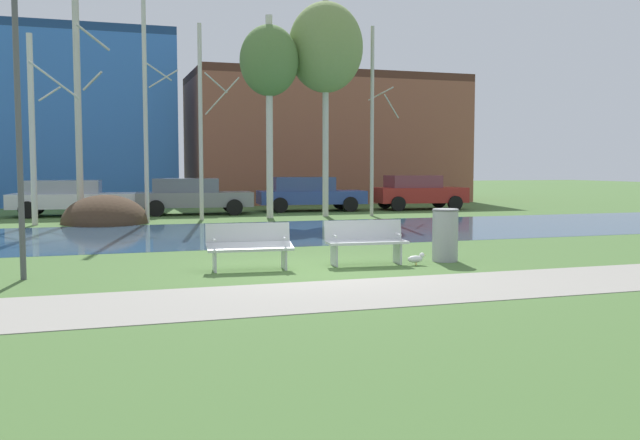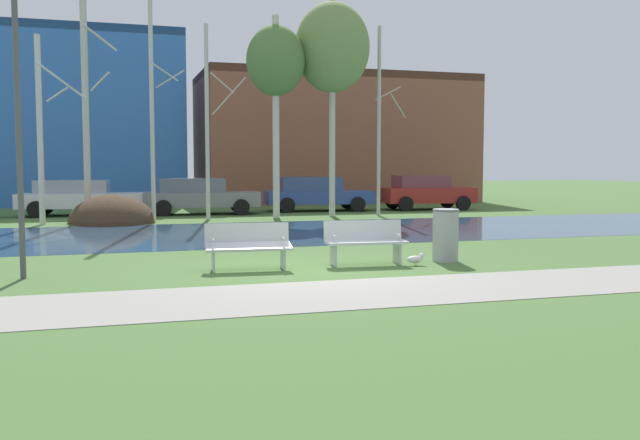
# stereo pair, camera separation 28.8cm
# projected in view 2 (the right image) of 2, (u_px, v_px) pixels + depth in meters

# --- Properties ---
(ground_plane) EXTENTS (120.00, 120.00, 0.00)m
(ground_plane) POSITION_uv_depth(u_px,v_px,m) (228.00, 226.00, 22.45)
(ground_plane) COLOR #476B33
(paved_path_strip) EXTENTS (60.00, 2.41, 0.01)m
(paved_path_strip) POSITION_uv_depth(u_px,v_px,m) (359.00, 293.00, 10.70)
(paved_path_strip) COLOR gray
(paved_path_strip) RESTS_ON ground
(river_band) EXTENTS (80.00, 7.54, 0.01)m
(river_band) POSITION_uv_depth(u_px,v_px,m) (241.00, 233.00, 20.20)
(river_band) COLOR #33516B
(river_band) RESTS_ON ground
(soil_mound) EXTENTS (2.93, 3.55, 1.93)m
(soil_mound) POSITION_uv_depth(u_px,v_px,m) (112.00, 222.00, 24.05)
(soil_mound) COLOR #423021
(soil_mound) RESTS_ON ground
(bench_left) EXTENTS (1.64, 0.69, 0.87)m
(bench_left) POSITION_uv_depth(u_px,v_px,m) (248.00, 245.00, 13.07)
(bench_left) COLOR silver
(bench_left) RESTS_ON ground
(bench_right) EXTENTS (1.64, 0.69, 0.87)m
(bench_right) POSITION_uv_depth(u_px,v_px,m) (365.00, 241.00, 13.75)
(bench_right) COLOR silver
(bench_right) RESTS_ON ground
(trash_bin) EXTENTS (0.55, 0.55, 1.08)m
(trash_bin) POSITION_uv_depth(u_px,v_px,m) (446.00, 234.00, 14.19)
(trash_bin) COLOR #999B9E
(trash_bin) RESTS_ON ground
(seagull) EXTENTS (0.39, 0.14, 0.24)m
(seagull) POSITION_uv_depth(u_px,v_px,m) (416.00, 259.00, 13.65)
(seagull) COLOR white
(seagull) RESTS_ON ground
(streetlamp) EXTENTS (0.32, 0.32, 6.00)m
(streetlamp) POSITION_uv_depth(u_px,v_px,m) (16.00, 48.00, 11.76)
(streetlamp) COLOR #4C4C51
(streetlamp) RESTS_ON ground
(birch_far_left) EXTENTS (1.59, 2.41, 6.24)m
(birch_far_left) POSITION_uv_depth(u_px,v_px,m) (41.00, 128.00, 22.89)
(birch_far_left) COLOR beige
(birch_far_left) RESTS_ON ground
(birch_left) EXTENTS (1.25, 1.96, 8.68)m
(birch_left) POSITION_uv_depth(u_px,v_px,m) (86.00, 96.00, 24.47)
(birch_left) COLOR #BCB7A8
(birch_left) RESTS_ON ground
(birch_center_left) EXTENTS (1.18, 2.00, 8.86)m
(birch_center_left) POSITION_uv_depth(u_px,v_px,m) (152.00, 92.00, 23.67)
(birch_center_left) COLOR beige
(birch_center_left) RESTS_ON ground
(birch_center) EXTENTS (1.49, 2.35, 7.01)m
(birch_center) POSITION_uv_depth(u_px,v_px,m) (208.00, 121.00, 25.04)
(birch_center) COLOR beige
(birch_center) RESTS_ON ground
(birch_center_right) EXTENTS (2.18, 2.18, 7.49)m
(birch_center_right) POSITION_uv_depth(u_px,v_px,m) (276.00, 63.00, 25.72)
(birch_center_right) COLOR beige
(birch_center_right) RESTS_ON ground
(birch_right) EXTENTS (2.86, 2.86, 8.29)m
(birch_right) POSITION_uv_depth(u_px,v_px,m) (332.00, 48.00, 26.53)
(birch_right) COLOR beige
(birch_right) RESTS_ON ground
(birch_far_right) EXTENTS (1.17, 1.94, 7.33)m
(birch_far_right) POSITION_uv_depth(u_px,v_px,m) (380.00, 121.00, 26.99)
(birch_far_right) COLOR #BCB7A8
(birch_far_right) RESTS_ON ground
(parked_sedan_second_white) EXTENTS (4.95, 2.43, 1.40)m
(parked_sedan_second_white) POSITION_uv_depth(u_px,v_px,m) (80.00, 197.00, 27.26)
(parked_sedan_second_white) COLOR silver
(parked_sedan_second_white) RESTS_ON ground
(parked_hatch_third_grey) EXTENTS (4.72, 2.38, 1.46)m
(parked_hatch_third_grey) POSITION_uv_depth(u_px,v_px,m) (199.00, 195.00, 28.06)
(parked_hatch_third_grey) COLOR slate
(parked_hatch_third_grey) RESTS_ON ground
(parked_wagon_fourth_blue) EXTENTS (4.74, 2.34, 1.48)m
(parked_wagon_fourth_blue) POSITION_uv_depth(u_px,v_px,m) (316.00, 193.00, 30.12)
(parked_wagon_fourth_blue) COLOR #2D4793
(parked_wagon_fourth_blue) RESTS_ON ground
(parked_suv_fifth_red) EXTENTS (4.16, 2.38, 1.53)m
(parked_suv_fifth_red) POSITION_uv_depth(u_px,v_px,m) (425.00, 192.00, 31.11)
(parked_suv_fifth_red) COLOR maroon
(parked_suv_fifth_red) RESTS_ON ground
(building_blue_store) EXTENTS (14.27, 6.06, 8.68)m
(building_blue_store) POSITION_uv_depth(u_px,v_px,m) (37.00, 118.00, 34.95)
(building_blue_store) COLOR #3870C6
(building_blue_store) RESTS_ON ground
(building_brick_low) EXTENTS (14.62, 7.10, 6.85)m
(building_brick_low) POSITION_uv_depth(u_px,v_px,m) (334.00, 139.00, 38.55)
(building_brick_low) COLOR brown
(building_brick_low) RESTS_ON ground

